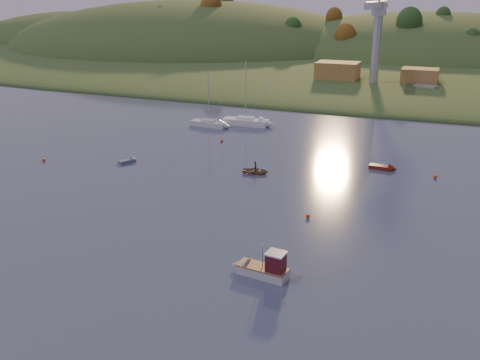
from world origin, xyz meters
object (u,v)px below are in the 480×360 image
at_px(red_tender, 386,168).
at_px(grey_dinghy, 130,161).
at_px(canoe, 255,171).
at_px(sailboat_near, 246,121).
at_px(fishing_boat, 259,267).
at_px(sailboat_far, 209,123).

distance_m(red_tender, grey_dinghy, 38.58).
height_order(canoe, grey_dinghy, grey_dinghy).
bearing_deg(grey_dinghy, sailboat_near, 15.23).
bearing_deg(fishing_boat, red_tender, -93.80).
bearing_deg(sailboat_near, canoe, -67.56).
bearing_deg(red_tender, grey_dinghy, -158.54).
height_order(fishing_boat, canoe, fishing_boat).
distance_m(sailboat_far, red_tender, 38.64).
bearing_deg(sailboat_far, grey_dinghy, -87.26).
height_order(fishing_boat, grey_dinghy, fishing_boat).
distance_m(sailboat_near, canoe, 29.86).
relative_size(canoe, red_tender, 0.90).
distance_m(fishing_boat, sailboat_far, 58.58).
xyz_separation_m(sailboat_near, red_tender, (29.35, -18.71, -0.50)).
bearing_deg(red_tender, sailboat_far, 162.79).
height_order(fishing_boat, red_tender, fishing_boat).
height_order(canoe, red_tender, red_tender).
bearing_deg(fishing_boat, sailboat_far, -53.61).
bearing_deg(sailboat_near, grey_dinghy, -106.21).
bearing_deg(sailboat_near, red_tender, -33.79).
xyz_separation_m(sailboat_near, canoe, (12.00, -27.34, -0.41)).
distance_m(canoe, red_tender, 19.37).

